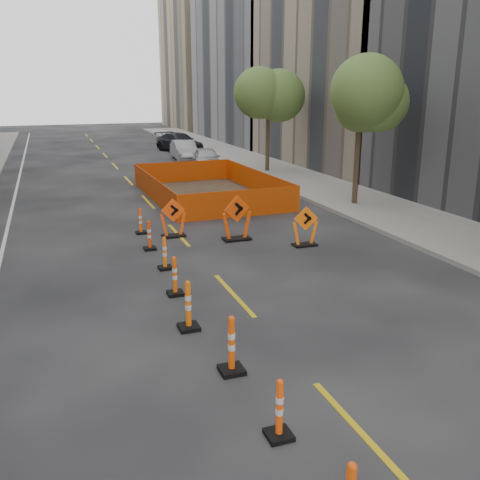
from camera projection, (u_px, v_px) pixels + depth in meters
name	position (u px, v px, depth m)	size (l,w,h in m)	color
ground_plane	(303.00, 370.00, 9.99)	(140.00, 140.00, 0.00)	black
sidewalk_right	(366.00, 204.00, 23.74)	(4.00, 90.00, 0.15)	gray
bld_right_c	(379.00, 56.00, 35.07)	(12.00, 16.00, 14.00)	gray
bld_right_d	(279.00, 30.00, 49.06)	(12.00, 18.00, 20.00)	gray
bld_right_e	(219.00, 61.00, 66.25)	(12.00, 14.00, 16.00)	tan
tree_r_b	(360.00, 100.00, 22.30)	(2.80, 2.80, 5.95)	#382B1E
tree_r_c	(268.00, 96.00, 31.34)	(2.80, 2.80, 5.95)	#382B1E
channelizer_2	(279.00, 409.00, 7.96)	(0.39, 0.39, 0.99)	#FF490A
channelizer_3	(232.00, 344.00, 9.78)	(0.45, 0.45, 1.13)	#E64B09
channelizer_4	(188.00, 305.00, 11.54)	(0.44, 0.44, 1.12)	#E95F09
channelizer_5	(175.00, 276.00, 13.46)	(0.40, 0.40, 1.02)	#E14E09
channelizer_6	(165.00, 253.00, 15.38)	(0.38, 0.38, 0.97)	orange
channelizer_7	(149.00, 235.00, 17.21)	(0.38, 0.38, 0.97)	#E23B09
channelizer_8	(140.00, 221.00, 19.09)	(0.37, 0.37, 0.94)	#F94C0A
chevron_sign_left	(173.00, 218.00, 18.63)	(0.92, 0.55, 1.38)	#FF480A
chevron_sign_center	(237.00, 218.00, 18.22)	(1.06, 0.63, 1.58)	#E24209
chevron_sign_right	(305.00, 226.00, 17.58)	(0.90, 0.54, 1.35)	#FF650A
safety_fence	(207.00, 185.00, 25.45)	(5.23, 8.91, 1.11)	#FB4C0D
parked_car_near	(206.00, 158.00, 33.84)	(1.60, 3.96, 1.35)	#B3B3B5
parked_car_mid	(184.00, 150.00, 37.96)	(1.45, 4.17, 1.37)	#A1A2A7
parked_car_far	(179.00, 142.00, 42.92)	(2.03, 5.00, 1.45)	black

